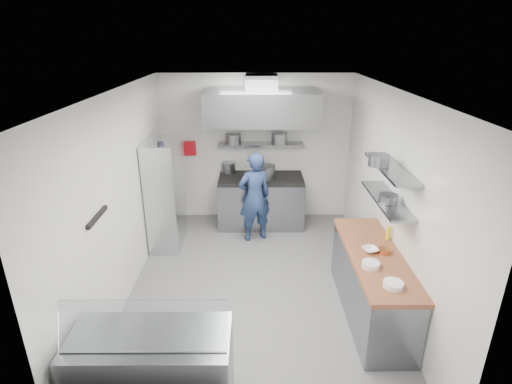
{
  "coord_description": "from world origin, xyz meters",
  "views": [
    {
      "loc": [
        -0.03,
        -4.93,
        3.44
      ],
      "look_at": [
        0.0,
        0.6,
        1.25
      ],
      "focal_mm": 28.0,
      "sensor_mm": 36.0,
      "label": 1
    }
  ],
  "objects_px": {
    "gas_range": "(261,202)",
    "chef": "(255,197)",
    "display_case": "(153,371)",
    "wire_rack": "(165,194)"
  },
  "relations": [
    {
      "from": "gas_range",
      "to": "chef",
      "type": "relative_size",
      "value": 0.99
    },
    {
      "from": "display_case",
      "to": "wire_rack",
      "type": "bearing_deg",
      "value": 99.06
    },
    {
      "from": "gas_range",
      "to": "chef",
      "type": "xyz_separation_m",
      "value": [
        -0.12,
        -0.62,
        0.36
      ]
    },
    {
      "from": "gas_range",
      "to": "display_case",
      "type": "xyz_separation_m",
      "value": [
        -1.1,
        -4.1,
        -0.03
      ]
    },
    {
      "from": "gas_range",
      "to": "wire_rack",
      "type": "relative_size",
      "value": 0.86
    },
    {
      "from": "chef",
      "to": "wire_rack",
      "type": "xyz_separation_m",
      "value": [
        -1.51,
        -0.16,
        0.12
      ]
    },
    {
      "from": "gas_range",
      "to": "wire_rack",
      "type": "xyz_separation_m",
      "value": [
        -1.63,
        -0.77,
        0.48
      ]
    },
    {
      "from": "gas_range",
      "to": "chef",
      "type": "height_order",
      "value": "chef"
    },
    {
      "from": "gas_range",
      "to": "wire_rack",
      "type": "height_order",
      "value": "wire_rack"
    },
    {
      "from": "chef",
      "to": "gas_range",
      "type": "bearing_deg",
      "value": -122.21
    }
  ]
}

